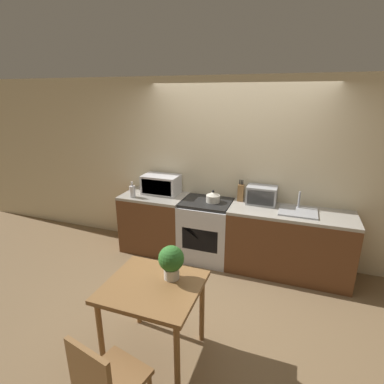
% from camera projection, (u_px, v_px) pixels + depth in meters
% --- Properties ---
extents(ground_plane, '(16.00, 16.00, 0.00)m').
position_uv_depth(ground_plane, '(210.00, 295.00, 3.69)').
color(ground_plane, brown).
extents(wall_back, '(10.00, 0.06, 2.60)m').
position_uv_depth(wall_back, '(235.00, 170.00, 4.33)').
color(wall_back, beige).
rests_on(wall_back, ground_plane).
extents(counter_left_run, '(0.96, 0.62, 0.90)m').
position_uv_depth(counter_left_run, '(155.00, 222.00, 4.67)').
color(counter_left_run, brown).
rests_on(counter_left_run, ground_plane).
extents(counter_right_run, '(1.60, 0.62, 0.90)m').
position_uv_depth(counter_right_run, '(288.00, 243.00, 4.03)').
color(counter_right_run, brown).
rests_on(counter_right_run, ground_plane).
extents(stove_range, '(0.72, 0.62, 0.90)m').
position_uv_depth(stove_range, '(206.00, 230.00, 4.40)').
color(stove_range, silver).
rests_on(stove_range, ground_plane).
extents(kettle, '(0.20, 0.20, 0.17)m').
position_uv_depth(kettle, '(213.00, 197.00, 4.21)').
color(kettle, beige).
rests_on(kettle, stove_range).
extents(microwave, '(0.54, 0.35, 0.29)m').
position_uv_depth(microwave, '(161.00, 184.00, 4.56)').
color(microwave, silver).
rests_on(microwave, counter_left_run).
extents(bottle, '(0.09, 0.09, 0.23)m').
position_uv_depth(bottle, '(132.00, 191.00, 4.41)').
color(bottle, silver).
rests_on(bottle, counter_left_run).
extents(knife_block, '(0.08, 0.06, 0.31)m').
position_uv_depth(knife_block, '(241.00, 193.00, 4.23)').
color(knife_block, brown).
rests_on(knife_block, counter_right_run).
extents(toaster_oven, '(0.40, 0.26, 0.25)m').
position_uv_depth(toaster_oven, '(262.00, 195.00, 4.12)').
color(toaster_oven, '#999BA0').
rests_on(toaster_oven, counter_right_run).
extents(sink_basin, '(0.48, 0.39, 0.24)m').
position_uv_depth(sink_basin, '(298.00, 211.00, 3.86)').
color(sink_basin, '#999BA0').
rests_on(sink_basin, counter_right_run).
extents(dining_table, '(0.83, 0.75, 0.77)m').
position_uv_depth(dining_table, '(153.00, 295.00, 2.65)').
color(dining_table, brown).
rests_on(dining_table, ground_plane).
extents(dining_chair, '(0.49, 0.49, 0.85)m').
position_uv_depth(dining_chair, '(105.00, 381.00, 2.07)').
color(dining_chair, brown).
rests_on(dining_chair, ground_plane).
extents(potted_plant, '(0.23, 0.23, 0.32)m').
position_uv_depth(potted_plant, '(171.00, 261.00, 2.65)').
color(potted_plant, beige).
rests_on(potted_plant, dining_table).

